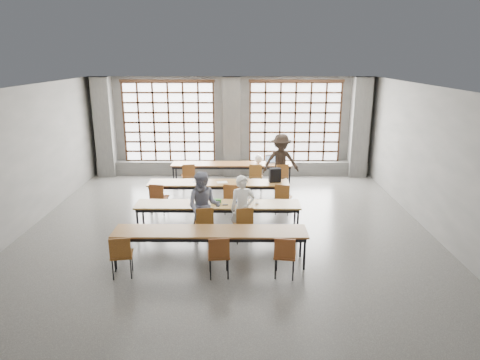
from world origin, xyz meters
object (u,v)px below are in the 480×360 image
desk_row_c (218,206)px  desk_row_b (219,184)px  chair_back_right (281,174)px  mouse (257,203)px  chair_mid_centre (232,196)px  chair_front_right (243,221)px  laptop_front (241,200)px  plastic_bag (259,159)px  student_male (243,209)px  student_back (281,162)px  chair_near_right (285,253)px  green_box (216,201)px  chair_mid_left (158,195)px  desk_row_a (232,165)px  chair_back_left (188,174)px  red_pouch (122,252)px  student_female (204,207)px  chair_back_mid (256,174)px  desk_row_d (210,233)px  chair_front_left (204,221)px  chair_near_left (121,252)px  backpack (275,175)px  laptop_back (271,161)px  phone (225,205)px  chair_mid_right (283,196)px  chair_near_mid (219,253)px

desk_row_c → desk_row_b: bearing=92.5°
chair_back_right → mouse: (-0.90, -3.44, 0.21)m
chair_mid_centre → chair_front_right: same height
laptop_front → plastic_bag: size_ratio=1.26×
student_male → student_back: student_back is taller
chair_near_right → green_box: size_ratio=3.52×
chair_mid_left → desk_row_a: bearing=55.8°
chair_back_left → red_pouch: chair_back_left is taller
student_female → student_back: (2.13, 4.04, 0.08)m
chair_front_right → desk_row_b: bearing=105.9°
student_back → red_pouch: 6.80m
chair_mid_centre → mouse: size_ratio=8.98×
desk_row_c → red_pouch: bearing=-128.7°
chair_near_right → laptop_front: laptop_front is taller
desk_row_b → student_female: (-0.22, -2.34, 0.17)m
chair_back_mid → chair_mid_centre: (-0.72, -2.21, 0.00)m
desk_row_d → chair_front_left: 1.06m
chair_near_left → student_back: size_ratio=0.49×
desk_row_b → backpack: size_ratio=10.00×
laptop_back → mouse: laptop_back is taller
chair_back_mid → phone: (-0.85, -3.52, 0.20)m
desk_row_b → chair_mid_right: size_ratio=4.55×
chair_near_right → chair_mid_right: bearing=85.4°
desk_row_c → chair_mid_right: chair_mid_right is taller
chair_mid_right → student_male: student_male is taller
backpack → red_pouch: (-3.29, -4.10, -0.43)m
desk_row_d → green_box: (0.02, 1.74, 0.11)m
chair_near_mid → backpack: size_ratio=2.20×
chair_front_left → laptop_back: 5.14m
chair_near_right → laptop_back: size_ratio=2.14×
chair_mid_centre → red_pouch: size_ratio=4.40×
chair_near_left → backpack: (3.28, 4.18, 0.39)m
chair_back_right → plastic_bag: plastic_bag is taller
laptop_back → plastic_bag: 0.45m
chair_near_mid → laptop_front: (0.41, 2.40, 0.25)m
desk_row_b → backpack: 1.62m
chair_front_right → student_male: 0.28m
chair_front_right → student_male: size_ratio=0.56×
desk_row_d → student_back: 5.55m
desk_row_d → plastic_bag: (1.20, 5.75, 0.21)m
desk_row_c → phone: 0.22m
desk_row_c → green_box: 0.15m
chair_front_left → student_male: bearing=8.2°
chair_mid_left → chair_front_left: 2.32m
desk_row_d → red_pouch: desk_row_d is taller
chair_mid_centre → desk_row_c: bearing=-104.1°
chair_mid_centre → phone: chair_mid_centre is taller
chair_mid_centre → chair_front_right: (0.32, -1.84, 0.00)m
chair_near_left → green_box: size_ratio=3.52×
student_male → student_back: 4.23m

